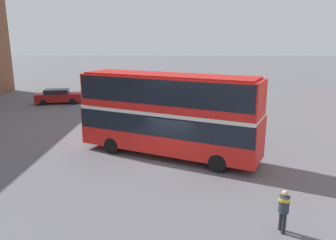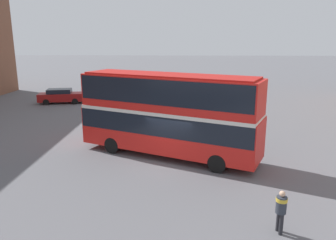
{
  "view_description": "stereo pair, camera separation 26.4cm",
  "coord_description": "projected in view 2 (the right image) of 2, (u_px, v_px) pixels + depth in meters",
  "views": [
    {
      "loc": [
        0.45,
        -16.97,
        6.66
      ],
      "look_at": [
        -0.03,
        1.19,
        2.14
      ],
      "focal_mm": 35.0,
      "sensor_mm": 36.0,
      "label": 1
    },
    {
      "loc": [
        0.72,
        -16.96,
        6.66
      ],
      "look_at": [
        -0.03,
        1.19,
        2.14
      ],
      "focal_mm": 35.0,
      "sensor_mm": 36.0,
      "label": 2
    }
  ],
  "objects": [
    {
      "name": "pedestrian_foreground",
      "position": [
        281.0,
        207.0,
        11.34
      ],
      "size": [
        0.44,
        0.44,
        1.6
      ],
      "rotation": [
        0.0,
        0.0,
        3.28
      ],
      "color": "#232328",
      "rests_on": "ground_plane"
    },
    {
      "name": "parked_car_kerb_near",
      "position": [
        61.0,
        96.0,
        34.68
      ],
      "size": [
        4.93,
        2.65,
        1.53
      ],
      "rotation": [
        0.0,
        0.0,
        0.2
      ],
      "color": "maroon",
      "rests_on": "ground_plane"
    },
    {
      "name": "double_decker_bus",
      "position": [
        168.0,
        110.0,
        18.58
      ],
      "size": [
        10.64,
        6.64,
        4.76
      ],
      "rotation": [
        0.0,
        0.0,
        -0.43
      ],
      "color": "red",
      "rests_on": "ground_plane"
    },
    {
      "name": "ground_plane",
      "position": [
        168.0,
        163.0,
        18.08
      ],
      "size": [
        240.0,
        240.0,
        0.0
      ],
      "primitive_type": "plane",
      "color": "#5B5B60"
    }
  ]
}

